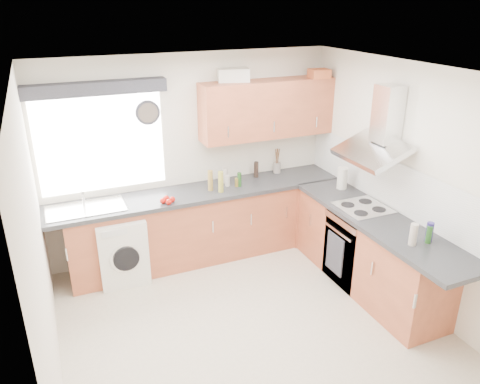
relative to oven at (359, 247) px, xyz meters
name	(u,v)px	position (x,y,z in m)	size (l,w,h in m)	color
ground_plane	(250,326)	(-1.50, -0.30, -0.42)	(3.60, 3.60, 0.00)	beige
ceiling	(253,74)	(-1.50, -0.30, 2.08)	(3.60, 3.60, 0.02)	white
wall_back	(191,157)	(-1.50, 1.50, 0.82)	(3.60, 0.02, 2.50)	silver
wall_front	(380,335)	(-1.50, -2.10, 0.82)	(3.60, 0.02, 2.50)	silver
wall_left	(39,253)	(-3.30, -0.30, 0.82)	(0.02, 3.60, 2.50)	silver
wall_right	(408,185)	(0.30, -0.30, 0.82)	(0.02, 3.60, 2.50)	silver
window	(101,143)	(-2.55, 1.49, 1.12)	(1.40, 0.02, 1.10)	silver
window_blind	(96,88)	(-2.55, 1.40, 1.76)	(1.50, 0.18, 0.14)	#2A2930
splashback	(387,182)	(0.29, 0.00, 0.75)	(0.01, 3.00, 0.54)	white
base_cab_back	(193,227)	(-1.60, 1.21, 0.01)	(3.00, 0.58, 0.86)	brown
base_cab_corner	(305,207)	(0.00, 1.20, 0.01)	(0.60, 0.60, 0.86)	brown
base_cab_right	(368,252)	(0.01, -0.15, 0.01)	(0.58, 2.10, 0.86)	brown
worktop_back	(200,193)	(-1.50, 1.20, 0.46)	(3.60, 0.62, 0.05)	#27282A
worktop_right	(380,221)	(0.00, -0.30, 0.46)	(0.62, 2.42, 0.05)	#27282A
sink	(85,205)	(-2.83, 1.20, 0.52)	(0.84, 0.46, 0.10)	silver
oven	(359,247)	(0.00, 0.00, 0.00)	(0.56, 0.58, 0.85)	black
hob_plate	(363,208)	(0.00, 0.00, 0.49)	(0.52, 0.52, 0.01)	silver
extractor_hood	(379,132)	(0.10, 0.00, 1.34)	(0.52, 0.78, 0.66)	silver
upper_cabinets	(267,109)	(-0.55, 1.32, 1.38)	(1.70, 0.35, 0.70)	brown
washing_machine	(122,248)	(-2.50, 1.10, -0.03)	(0.54, 0.52, 0.79)	silver
wall_clock	(148,113)	(-2.00, 1.46, 1.43)	(0.28, 0.28, 0.04)	#2A2930
casserole	(233,75)	(-0.97, 1.42, 1.80)	(0.37, 0.26, 0.15)	silver
storage_box	(319,73)	(0.10, 1.22, 1.78)	(0.24, 0.20, 0.11)	#C2572E
utensil_pot	(277,168)	(-0.35, 1.40, 0.55)	(0.10, 0.10, 0.14)	gray
kitchen_roll	(342,178)	(0.12, 0.59, 0.62)	(0.12, 0.12, 0.27)	silver
tomato_cluster	(168,200)	(-1.95, 1.00, 0.52)	(0.15, 0.15, 0.07)	#B9120A
jar_0	(227,181)	(-1.13, 1.22, 0.55)	(0.06, 0.06, 0.13)	#ADA294
jar_1	(225,175)	(-1.12, 1.33, 0.58)	(0.07, 0.07, 0.19)	#B3A699
jar_2	(256,170)	(-0.68, 1.36, 0.59)	(0.06, 0.06, 0.21)	black
jar_3	(221,182)	(-1.28, 1.06, 0.61)	(0.06, 0.06, 0.26)	olive
jar_4	(239,180)	(-1.00, 1.14, 0.57)	(0.05, 0.05, 0.18)	#1E4719
jar_5	(237,182)	(-1.03, 1.15, 0.54)	(0.05, 0.05, 0.11)	brown
jar_6	(210,181)	(-1.38, 1.16, 0.61)	(0.06, 0.06, 0.25)	olive
bottle_0	(429,235)	(0.08, -0.89, 0.57)	(0.05, 0.05, 0.18)	#25571F
bottle_1	(413,234)	(-0.09, -0.86, 0.59)	(0.07, 0.07, 0.22)	#B9AD9E
bottle_2	(429,232)	(0.10, -0.87, 0.58)	(0.07, 0.07, 0.20)	navy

